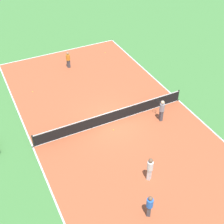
% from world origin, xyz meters
% --- Properties ---
extents(ground_plane, '(80.00, 80.00, 0.00)m').
position_xyz_m(ground_plane, '(0.00, 0.00, 0.00)').
color(ground_plane, '#47843D').
extents(court_surface, '(11.83, 23.79, 0.02)m').
position_xyz_m(court_surface, '(0.00, 0.00, 0.01)').
color(court_surface, '#B75633').
rests_on(court_surface, ground_plane).
extents(tennis_net, '(11.63, 0.10, 0.99)m').
position_xyz_m(tennis_net, '(0.00, 0.00, 0.52)').
color(tennis_net, black).
rests_on(tennis_net, court_surface).
extents(player_near_blue, '(0.50, 0.50, 1.56)m').
position_xyz_m(player_near_blue, '(1.66, 7.75, 0.91)').
color(player_near_blue, '#4C4C51').
rests_on(player_near_blue, court_surface).
extents(player_center_orange, '(0.48, 0.48, 1.53)m').
position_xyz_m(player_center_orange, '(0.16, -8.61, 0.89)').
color(player_center_orange, '#4C4C51').
rests_on(player_center_orange, court_surface).
extents(player_far_white, '(0.50, 0.50, 1.72)m').
position_xyz_m(player_far_white, '(0.37, 5.69, 1.01)').
color(player_far_white, white).
rests_on(player_far_white, court_surface).
extents(player_baseline_gray, '(0.44, 0.96, 1.76)m').
position_xyz_m(player_baseline_gray, '(-3.24, 1.43, 1.04)').
color(player_baseline_gray, '#4C4C51').
rests_on(player_baseline_gray, court_surface).
extents(tennis_ball_left_sideline, '(0.07, 0.07, 0.07)m').
position_xyz_m(tennis_ball_left_sideline, '(-4.02, -9.67, 0.06)').
color(tennis_ball_left_sideline, '#CCE033').
rests_on(tennis_ball_left_sideline, court_surface).
extents(tennis_ball_far_baseline, '(0.07, 0.07, 0.07)m').
position_xyz_m(tennis_ball_far_baseline, '(0.33, 0.91, 0.06)').
color(tennis_ball_far_baseline, '#CCE033').
rests_on(tennis_ball_far_baseline, court_surface).
extents(tennis_ball_midcourt, '(0.07, 0.07, 0.07)m').
position_xyz_m(tennis_ball_midcourt, '(4.19, -6.21, 0.06)').
color(tennis_ball_midcourt, '#CCE033').
rests_on(tennis_ball_midcourt, court_surface).
extents(tennis_ball_right_alley, '(0.07, 0.07, 0.07)m').
position_xyz_m(tennis_ball_right_alley, '(-5.56, -0.69, 0.06)').
color(tennis_ball_right_alley, '#CCE033').
rests_on(tennis_ball_right_alley, court_surface).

